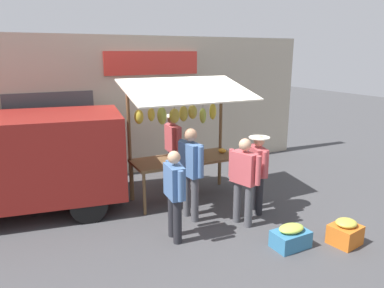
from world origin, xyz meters
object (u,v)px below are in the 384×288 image
(produce_crate_side, at_px, (291,237))
(shopper_in_grey_tee, at_px, (191,167))
(vendor_with_sunhat, at_px, (173,144))
(shopper_with_shopping_bag, at_px, (174,190))
(market_stall, at_px, (184,125))
(produce_crate_near, at_px, (345,233))
(shopper_in_striped_shirt, at_px, (244,176))
(shopper_with_ponytail, at_px, (258,168))

(produce_crate_side, bearing_deg, shopper_in_grey_tee, -59.03)
(vendor_with_sunhat, relative_size, shopper_with_shopping_bag, 1.12)
(market_stall, height_order, shopper_with_shopping_bag, market_stall)
(market_stall, distance_m, produce_crate_near, 3.54)
(shopper_in_striped_shirt, bearing_deg, shopper_with_shopping_bag, 71.85)
(shopper_with_shopping_bag, bearing_deg, shopper_in_striped_shirt, -87.92)
(produce_crate_side, bearing_deg, vendor_with_sunhat, -79.48)
(market_stall, bearing_deg, produce_crate_near, 117.46)
(market_stall, distance_m, shopper_with_ponytail, 1.73)
(shopper_with_shopping_bag, distance_m, produce_crate_side, 1.98)
(shopper_in_striped_shirt, bearing_deg, produce_crate_side, 176.70)
(shopper_with_ponytail, relative_size, shopper_in_grey_tee, 0.89)
(shopper_in_grey_tee, bearing_deg, produce_crate_side, -155.28)
(market_stall, relative_size, shopper_in_grey_tee, 1.46)
(shopper_with_shopping_bag, xyz_separation_m, shopper_in_striped_shirt, (-1.30, 0.03, 0.05))
(vendor_with_sunhat, distance_m, shopper_in_striped_shirt, 2.31)
(market_stall, xyz_separation_m, shopper_with_shopping_bag, (0.90, 1.56, -0.71))
(vendor_with_sunhat, distance_m, shopper_in_grey_tee, 1.70)
(shopper_in_striped_shirt, bearing_deg, produce_crate_near, -156.72)
(produce_crate_side, bearing_deg, shopper_with_ponytail, -102.55)
(vendor_with_sunhat, distance_m, produce_crate_side, 3.43)
(shopper_in_striped_shirt, bearing_deg, market_stall, -2.38)
(produce_crate_side, bearing_deg, shopper_with_shopping_bag, -33.70)
(vendor_with_sunhat, bearing_deg, shopper_with_ponytail, 26.98)
(market_stall, xyz_separation_m, shopper_in_striped_shirt, (-0.41, 1.59, -0.67))
(vendor_with_sunhat, distance_m, shopper_with_ponytail, 2.16)
(shopper_with_shopping_bag, xyz_separation_m, produce_crate_near, (-2.40, 1.33, -0.66))
(market_stall, bearing_deg, shopper_with_ponytail, 126.48)
(shopper_with_ponytail, distance_m, produce_crate_near, 1.84)
(market_stall, height_order, shopper_in_grey_tee, market_stall)
(market_stall, distance_m, shopper_with_shopping_bag, 1.93)
(vendor_with_sunhat, xyz_separation_m, produce_crate_side, (-0.61, 3.27, -0.83))
(market_stall, bearing_deg, shopper_in_striped_shirt, 104.40)
(vendor_with_sunhat, distance_m, produce_crate_near, 3.95)
(shopper_in_grey_tee, bearing_deg, produce_crate_near, -142.69)
(market_stall, height_order, shopper_in_striped_shirt, market_stall)
(shopper_with_ponytail, bearing_deg, shopper_with_shopping_bag, 113.35)
(produce_crate_side, bearing_deg, market_stall, -75.95)
(produce_crate_near, xyz_separation_m, produce_crate_side, (0.85, -0.30, -0.02))
(vendor_with_sunhat, height_order, produce_crate_side, vendor_with_sunhat)
(shopper_in_grey_tee, height_order, produce_crate_near, shopper_in_grey_tee)
(produce_crate_near, bearing_deg, shopper_with_ponytail, -70.86)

